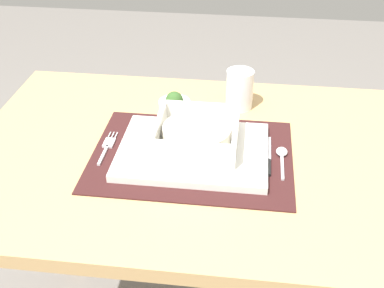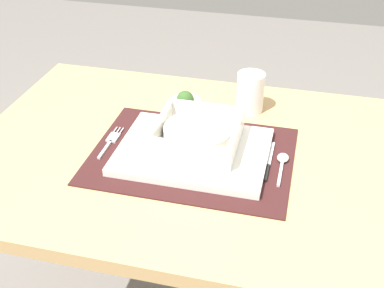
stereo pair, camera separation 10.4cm
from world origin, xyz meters
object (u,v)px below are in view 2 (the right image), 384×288
fork (112,140)px  bread_knife (256,161)px  dining_table (199,192)px  drinking_glass (250,94)px  spoon (282,161)px  condiment_saucer (185,101)px  butter_knife (267,163)px  porridge_bowl (198,135)px

fork → bread_knife: size_ratio=0.94×
dining_table → drinking_glass: (0.07, 0.20, 0.15)m
dining_table → bread_knife: (0.12, -0.01, 0.12)m
bread_knife → drinking_glass: 0.23m
spoon → bread_knife: size_ratio=0.82×
bread_knife → condiment_saucer: (-0.20, 0.21, 0.00)m
fork → butter_knife: size_ratio=0.90×
butter_knife → drinking_glass: size_ratio=1.45×
porridge_bowl → condiment_saucer: (-0.08, 0.19, -0.03)m
dining_table → fork: (-0.20, -0.01, 0.12)m
spoon → fork: bearing=-178.7°
porridge_bowl → spoon: porridge_bowl is taller
butter_knife → condiment_saucer: 0.31m
butter_knife → bread_knife: size_ratio=1.04×
porridge_bowl → fork: (-0.19, -0.01, -0.04)m
dining_table → spoon: 0.21m
dining_table → porridge_bowl: size_ratio=5.85×
bread_knife → condiment_saucer: bearing=132.5°
drinking_glass → butter_knife: bearing=-72.2°
fork → bread_knife: (0.32, -0.00, 0.00)m
dining_table → bread_knife: bread_knife is taller
spoon → drinking_glass: drinking_glass is taller
butter_knife → porridge_bowl: bearing=177.1°
drinking_glass → condiment_saucer: (-0.16, -0.01, -0.03)m
dining_table → bread_knife: 0.17m
dining_table → spoon: (0.17, -0.00, 0.12)m
fork → spoon: (0.37, 0.01, 0.00)m
bread_knife → condiment_saucer: 0.29m
dining_table → drinking_glass: size_ratio=10.39×
bread_knife → fork: bearing=176.9°
bread_knife → drinking_glass: bearing=99.9°
porridge_bowl → spoon: size_ratio=1.56×
drinking_glass → condiment_saucer: bearing=-175.5°
bread_knife → spoon: bearing=10.0°
fork → drinking_glass: size_ratio=1.31×
porridge_bowl → condiment_saucer: porridge_bowl is taller
spoon → drinking_glass: bearing=116.0°
fork → porridge_bowl: bearing=-1.3°
fork → condiment_saucer: bearing=56.3°
dining_table → spoon: spoon is taller
drinking_glass → spoon: bearing=-64.3°
bread_knife → drinking_glass: (-0.05, 0.22, 0.04)m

